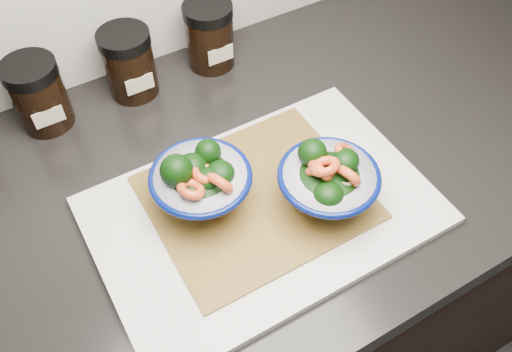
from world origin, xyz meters
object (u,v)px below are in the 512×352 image
bowl_left (201,183)px  bowl_right (328,183)px  cutting_board (263,210)px  spice_jar_d (129,63)px  spice_jar_e (209,35)px  spice_jar_c (38,95)px

bowl_left → bowl_right: same height
cutting_board → bowl_left: bowl_left is taller
spice_jar_d → spice_jar_e: (0.14, 0.00, 0.00)m
spice_jar_e → spice_jar_c: bearing=180.0°
bowl_right → bowl_left: bearing=150.3°
cutting_board → bowl_right: bowl_right is taller
cutting_board → spice_jar_c: size_ratio=3.98×
spice_jar_c → spice_jar_e: same height
bowl_right → spice_jar_d: (-0.13, 0.36, -0.00)m
bowl_right → spice_jar_d: size_ratio=1.18×
cutting_board → spice_jar_e: bearing=75.0°
cutting_board → spice_jar_c: bearing=122.1°
bowl_right → spice_jar_e: 0.36m
bowl_left → spice_jar_e: size_ratio=1.19×
spice_jar_c → spice_jar_d: bearing=0.0°
spice_jar_e → bowl_left: bearing=-119.1°
spice_jar_d → spice_jar_e: same height
bowl_left → spice_jar_d: 0.27m
bowl_left → spice_jar_d: bearing=87.9°
bowl_left → spice_jar_c: bearing=116.0°
cutting_board → bowl_left: 0.10m
cutting_board → spice_jar_d: spice_jar_d is taller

